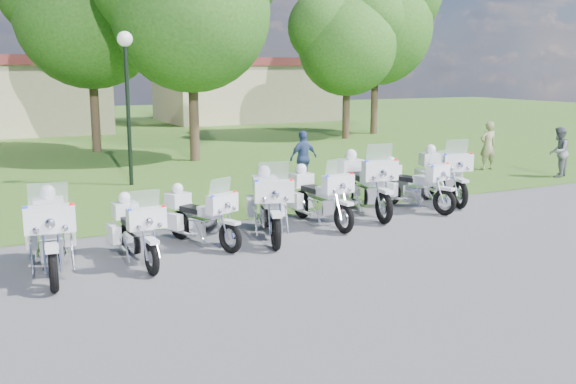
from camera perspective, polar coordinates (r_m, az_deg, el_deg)
name	(u,v)px	position (r m, az deg, el deg)	size (l,w,h in m)	color
ground	(325,251)	(12.27, 3.33, -5.24)	(100.00, 100.00, 0.00)	#58585D
grass_lawn	(87,130)	(37.83, -17.47, 5.24)	(100.00, 48.00, 0.01)	#3D6720
motorcycle_0	(51,232)	(11.51, -20.36, -3.37)	(0.96, 2.51, 1.68)	black
motorcycle_1	(136,229)	(11.74, -13.37, -3.26)	(0.75, 2.12, 1.42)	black
motorcycle_2	(199,215)	(12.65, -7.88, -2.08)	(1.17, 1.99, 1.41)	black
motorcycle_3	(269,203)	(13.13, -1.71, -1.01)	(1.29, 2.41, 1.67)	black
motorcycle_4	(319,195)	(14.21, 2.73, -0.31)	(0.86, 2.30, 1.55)	black
motorcycle_5	(364,183)	(15.33, 6.77, 0.80)	(1.12, 2.62, 1.77)	black
motorcycle_6	(413,184)	(16.03, 11.02, 0.72)	(1.12, 2.19, 1.51)	black
motorcycle_7	(442,174)	(17.25, 13.56, 1.59)	(1.23, 2.47, 1.69)	black
lamp_post	(126,71)	(19.35, -14.18, 10.39)	(0.44, 0.44, 4.46)	black
tree_1	(87,0)	(27.87, -17.43, 15.96)	(6.91, 5.90, 9.21)	#38281C
tree_3	(346,37)	(31.94, 5.20, 13.59)	(5.59, 4.77, 7.45)	#38281C
tree_4	(375,17)	(34.55, 7.75, 15.12)	(6.81, 5.81, 9.08)	#38281C
building_east	(246,89)	(43.64, -3.72, 9.12)	(11.44, 7.28, 4.10)	tan
bystander_a	(488,146)	(22.90, 17.33, 3.93)	(0.60, 0.39, 1.65)	tan
bystander_b	(559,152)	(22.15, 22.91, 3.28)	(0.78, 0.61, 1.60)	slate
bystander_c	(303,158)	(18.96, 1.38, 3.02)	(0.95, 0.39, 1.62)	#364B81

